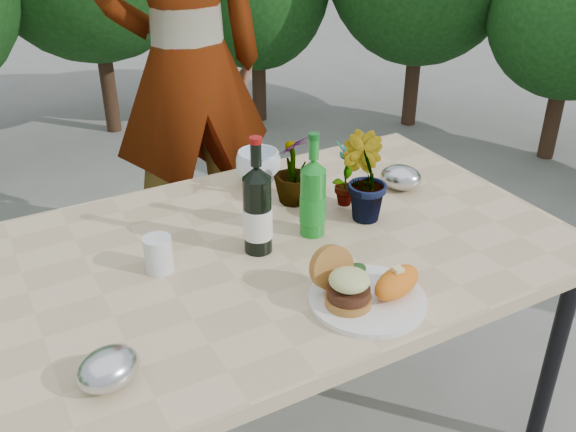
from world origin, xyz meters
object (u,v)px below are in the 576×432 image
wine_bottle (257,211)px  dinner_plate (367,299)px  patio_table (274,263)px  person (188,68)px

wine_bottle → dinner_plate: bearing=-80.5°
patio_table → dinner_plate: 0.35m
dinner_plate → patio_table: bearing=102.5°
patio_table → wine_bottle: wine_bottle is taller
wine_bottle → patio_table: bearing=-9.9°
dinner_plate → wine_bottle: size_ratio=0.86×
patio_table → wine_bottle: size_ratio=4.93×
dinner_plate → person: person is taller
patio_table → dinner_plate: size_ratio=5.71×
dinner_plate → person: size_ratio=0.15×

